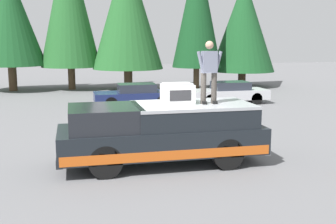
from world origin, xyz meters
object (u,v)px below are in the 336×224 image
at_px(pickup_truck, 162,133).
at_px(parked_car_navy, 135,95).
at_px(person_on_truck_bed, 209,70).
at_px(parked_car_silver, 229,92).
at_px(compressor_unit, 178,93).

xyz_separation_m(pickup_truck, parked_car_navy, (10.09, -0.80, -0.29)).
relative_size(pickup_truck, parked_car_navy, 1.35).
distance_m(person_on_truck_bed, parked_car_silver, 11.26).
distance_m(compressor_unit, parked_car_navy, 10.09).
xyz_separation_m(person_on_truck_bed, parked_car_silver, (10.11, -4.56, -1.97)).
bearing_deg(parked_car_silver, compressor_unit, 151.47).
distance_m(person_on_truck_bed, parked_car_navy, 10.40).
bearing_deg(pickup_truck, person_on_truck_bed, -94.98).
bearing_deg(person_on_truck_bed, pickup_truck, 85.02).
height_order(pickup_truck, compressor_unit, compressor_unit).
relative_size(compressor_unit, parked_car_silver, 0.20).
relative_size(pickup_truck, parked_car_silver, 1.35).
distance_m(pickup_truck, compressor_unit, 1.16).
bearing_deg(compressor_unit, pickup_truck, 101.48).
distance_m(parked_car_silver, parked_car_navy, 5.05).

